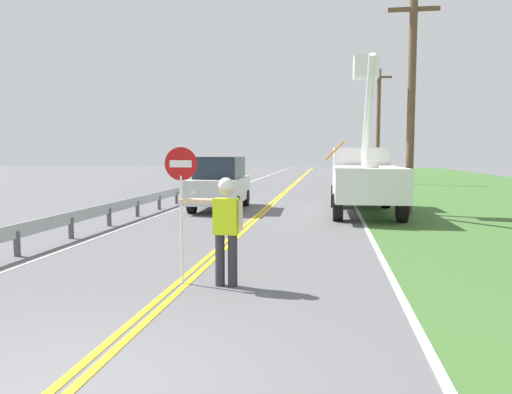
{
  "coord_description": "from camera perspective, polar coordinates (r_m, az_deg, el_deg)",
  "views": [
    {
      "loc": [
        2.45,
        -4.0,
        2.22
      ],
      "look_at": [
        0.77,
        7.51,
        1.2
      ],
      "focal_mm": 34.76,
      "sensor_mm": 36.0,
      "label": 1
    }
  ],
  "objects": [
    {
      "name": "utility_pole_mid",
      "position": [
        37.91,
        13.89,
        8.12
      ],
      "size": [
        1.8,
        0.28,
        8.39
      ],
      "color": "brown",
      "rests_on": "ground"
    },
    {
      "name": "centerline_yellow_right",
      "position": [
        24.22,
        2.67,
        -0.25
      ],
      "size": [
        0.11,
        110.0,
        0.01
      ],
      "primitive_type": "cube",
      "color": "yellow",
      "rests_on": "ground"
    },
    {
      "name": "edge_line_right",
      "position": [
        24.13,
        10.99,
        -0.35
      ],
      "size": [
        0.12,
        110.0,
        0.01
      ],
      "primitive_type": "cube",
      "color": "silver",
      "rests_on": "ground"
    },
    {
      "name": "oncoming_suv_nearest",
      "position": [
        19.78,
        -4.13,
        1.63
      ],
      "size": [
        2.04,
        4.66,
        2.1
      ],
      "color": "silver",
      "rests_on": "ground"
    },
    {
      "name": "edge_line_left",
      "position": [
        24.85,
        -5.83,
        -0.13
      ],
      "size": [
        0.12,
        110.0,
        0.01
      ],
      "primitive_type": "cube",
      "color": "silver",
      "rests_on": "ground"
    },
    {
      "name": "centerline_yellow_left",
      "position": [
        24.24,
        2.24,
        -0.24
      ],
      "size": [
        0.11,
        110.0,
        0.01
      ],
      "primitive_type": "cube",
      "color": "yellow",
      "rests_on": "ground"
    },
    {
      "name": "stop_sign_paddle",
      "position": [
        8.44,
        -8.6,
        1.48
      ],
      "size": [
        0.56,
        0.04,
        2.33
      ],
      "color": "silver",
      "rests_on": "ground"
    },
    {
      "name": "guardrail_left_shoulder",
      "position": [
        21.15,
        -10.06,
        0.32
      ],
      "size": [
        0.1,
        32.0,
        0.71
      ],
      "color": "#9EA0A3",
      "rests_on": "ground"
    },
    {
      "name": "flagger_worker",
      "position": [
        8.27,
        -3.53,
        -3.16
      ],
      "size": [
        1.09,
        0.26,
        1.83
      ],
      "color": "#2D2D33",
      "rests_on": "ground"
    },
    {
      "name": "utility_bucket_truck",
      "position": [
        19.09,
        12.32,
        2.51
      ],
      "size": [
        2.67,
        6.83,
        5.81
      ],
      "color": "white",
      "rests_on": "ground"
    },
    {
      "name": "utility_pole_near",
      "position": [
        19.09,
        17.44,
        10.6
      ],
      "size": [
        1.8,
        0.28,
        7.95
      ],
      "color": "brown",
      "rests_on": "ground"
    }
  ]
}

